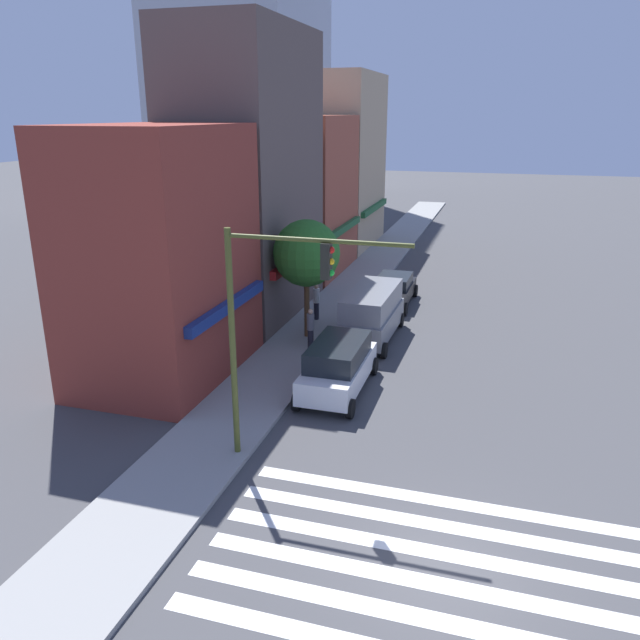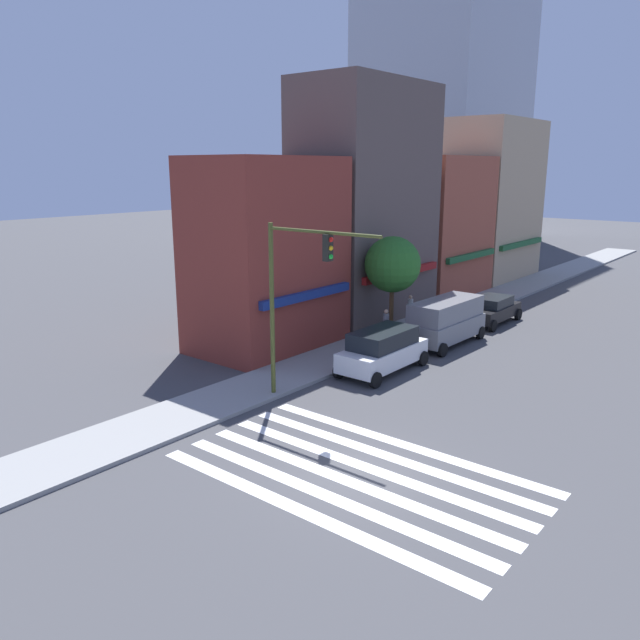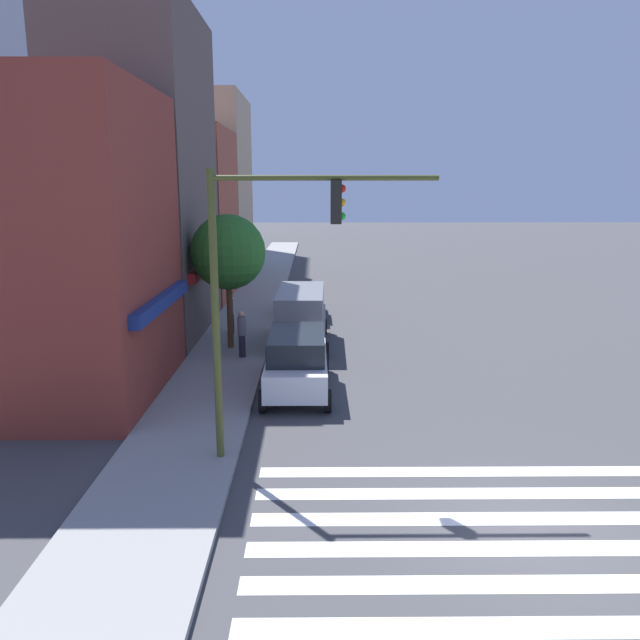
{
  "view_description": "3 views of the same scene",
  "coord_description": "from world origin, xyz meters",
  "views": [
    {
      "loc": [
        -11.88,
        -0.7,
        9.81
      ],
      "look_at": [
        10.53,
        6.0,
        2.0
      ],
      "focal_mm": 35.0,
      "sensor_mm": 36.0,
      "label": 1
    },
    {
      "loc": [
        -13.86,
        -9.92,
        8.92
      ],
      "look_at": [
        3.22,
        4.0,
        3.5
      ],
      "focal_mm": 35.0,
      "sensor_mm": 36.0,
      "label": 2
    },
    {
      "loc": [
        -10.79,
        4.11,
        6.55
      ],
      "look_at": [
        3.22,
        4.0,
        3.5
      ],
      "focal_mm": 35.0,
      "sensor_mm": 36.0,
      "label": 3
    }
  ],
  "objects": [
    {
      "name": "ground_plane",
      "position": [
        0.0,
        0.0,
        0.0
      ],
      "size": [
        200.0,
        200.0,
        0.0
      ],
      "primitive_type": "plane",
      "color": "#424244"
    },
    {
      "name": "sidewalk_left",
      "position": [
        0.0,
        7.5,
        0.07
      ],
      "size": [
        120.0,
        3.0,
        0.15
      ],
      "color": "gray",
      "rests_on": "ground_plane"
    },
    {
      "name": "crosswalk_stripes",
      "position": [
        -0.0,
        0.0,
        0.0
      ],
      "size": [
        5.74,
        10.8,
        0.01
      ],
      "color": "silver",
      "rests_on": "ground_plane"
    },
    {
      "name": "storefront_row",
      "position": [
        22.29,
        11.5,
        5.87
      ],
      "size": [
        34.55,
        5.3,
        13.67
      ],
      "color": "maroon",
      "rests_on": "ground_plane"
    },
    {
      "name": "tower_distant",
      "position": [
        59.39,
        29.87,
        23.21
      ],
      "size": [
        19.09,
        15.73,
        46.42
      ],
      "color": "#B2B7C1",
      "rests_on": "ground_plane"
    },
    {
      "name": "traffic_signal",
      "position": [
        3.22,
        5.28,
        4.69
      ],
      "size": [
        0.32,
        5.1,
        6.89
      ],
      "color": "#474C1E",
      "rests_on": "ground_plane"
    },
    {
      "name": "suv_white",
      "position": [
        8.5,
        4.7,
        1.03
      ],
      "size": [
        4.71,
        2.12,
        1.94
      ],
      "rotation": [
        0.0,
        0.0,
        -0.0
      ],
      "color": "white",
      "rests_on": "ground_plane"
    },
    {
      "name": "van_grey",
      "position": [
        14.3,
        4.7,
        1.29
      ],
      "size": [
        5.04,
        2.22,
        2.34
      ],
      "rotation": [
        0.0,
        0.0,
        -0.02
      ],
      "color": "slate",
      "rests_on": "ground_plane"
    },
    {
      "name": "sedan_black",
      "position": [
        19.97,
        4.7,
        0.84
      ],
      "size": [
        4.41,
        2.02,
        1.59
      ],
      "rotation": [
        0.0,
        0.0,
        0.01
      ],
      "color": "black",
      "rests_on": "ground_plane"
    },
    {
      "name": "pedestrian_white_shirt",
      "position": [
        15.94,
        7.8,
        1.07
      ],
      "size": [
        0.32,
        0.32,
        1.77
      ],
      "rotation": [
        0.0,
        0.0,
        3.24
      ],
      "color": "#23232D",
      "rests_on": "sidewalk_left"
    },
    {
      "name": "pedestrian_grey_coat",
      "position": [
        12.05,
        6.87,
        1.07
      ],
      "size": [
        0.32,
        0.32,
        1.77
      ],
      "rotation": [
        0.0,
        0.0,
        4.45
      ],
      "color": "#23232D",
      "rests_on": "sidewalk_left"
    },
    {
      "name": "street_tree",
      "position": [
        13.5,
        7.5,
        3.97
      ],
      "size": [
        2.93,
        2.93,
        5.3
      ],
      "color": "brown",
      "rests_on": "sidewalk_left"
    }
  ]
}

